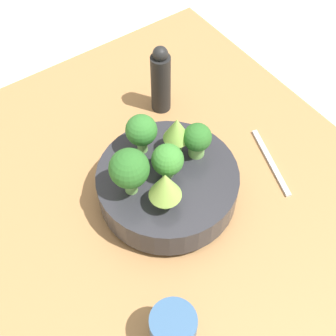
# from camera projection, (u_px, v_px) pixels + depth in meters

# --- Properties ---
(ground_plane) EXTENTS (6.00, 6.00, 0.00)m
(ground_plane) POSITION_uv_depth(u_px,v_px,m) (155.00, 215.00, 0.89)
(ground_plane) COLOR beige
(table) EXTENTS (0.91, 0.84, 0.04)m
(table) POSITION_uv_depth(u_px,v_px,m) (155.00, 210.00, 0.87)
(table) COLOR #9E7042
(table) RESTS_ON ground_plane
(bowl) EXTENTS (0.25, 0.25, 0.07)m
(bowl) POSITION_uv_depth(u_px,v_px,m) (168.00, 185.00, 0.84)
(bowl) COLOR #28282D
(bowl) RESTS_ON table
(romanesco_piece_far) EXTENTS (0.05, 0.05, 0.08)m
(romanesco_piece_far) POSITION_uv_depth(u_px,v_px,m) (165.00, 186.00, 0.73)
(romanesco_piece_far) COLOR #6BA34C
(romanesco_piece_far) RESTS_ON bowl
(broccoli_floret_right) EXTENTS (0.06, 0.06, 0.08)m
(broccoli_floret_right) POSITION_uv_depth(u_px,v_px,m) (141.00, 131.00, 0.80)
(broccoli_floret_right) COLOR #7AB256
(broccoli_floret_right) RESTS_ON bowl
(broccoli_floret_back) EXTENTS (0.07, 0.07, 0.09)m
(broccoli_floret_back) POSITION_uv_depth(u_px,v_px,m) (129.00, 169.00, 0.74)
(broccoli_floret_back) COLOR #7AB256
(broccoli_floret_back) RESTS_ON bowl
(broccoli_floret_front) EXTENTS (0.05, 0.05, 0.07)m
(broccoli_floret_front) POSITION_uv_depth(u_px,v_px,m) (197.00, 139.00, 0.81)
(broccoli_floret_front) COLOR #7AB256
(broccoli_floret_front) RESTS_ON bowl
(romanesco_piece_near) EXTENTS (0.05, 0.05, 0.08)m
(romanesco_piece_near) POSITION_uv_depth(u_px,v_px,m) (177.00, 131.00, 0.80)
(romanesco_piece_near) COLOR #609347
(romanesco_piece_near) RESTS_ON bowl
(broccoli_floret_center) EXTENTS (0.06, 0.06, 0.07)m
(broccoli_floret_center) POSITION_uv_depth(u_px,v_px,m) (168.00, 161.00, 0.78)
(broccoli_floret_center) COLOR #609347
(broccoli_floret_center) RESTS_ON bowl
(cup) EXTENTS (0.07, 0.07, 0.08)m
(cup) POSITION_uv_depth(u_px,v_px,m) (173.00, 329.00, 0.69)
(cup) COLOR #33567F
(cup) RESTS_ON table
(pepper_mill) EXTENTS (0.04, 0.04, 0.16)m
(pepper_mill) POSITION_uv_depth(u_px,v_px,m) (161.00, 80.00, 0.95)
(pepper_mill) COLOR black
(pepper_mill) RESTS_ON table
(fork) EXTENTS (0.16, 0.06, 0.01)m
(fork) POSITION_uv_depth(u_px,v_px,m) (271.00, 162.00, 0.92)
(fork) COLOR silver
(fork) RESTS_ON table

